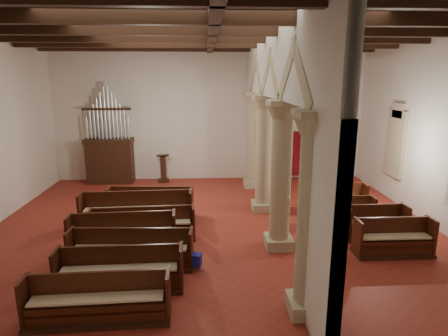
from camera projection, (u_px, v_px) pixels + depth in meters
floor at (213, 227)px, 11.89m from camera, size 14.00×14.00×0.00m
ceiling at (212, 27)px, 10.48m from camera, size 14.00×14.00×0.00m
wall_back at (210, 114)px, 17.01m from camera, size 14.00×0.02×6.00m
wall_front at (221, 195)px, 5.36m from camera, size 14.00×0.02×6.00m
wall_right at (440, 132)px, 11.52m from camera, size 0.02×12.00×6.00m
ceiling_beams at (212, 34)px, 10.52m from camera, size 13.80×11.80×0.30m
arcade at (273, 114)px, 11.14m from camera, size 0.90×11.90×6.00m
window_right_b at (396, 144)px, 14.13m from camera, size 0.03×1.00×2.20m
window_back at (317, 131)px, 17.41m from camera, size 1.00×0.03×2.20m
pipe_organ at (110, 153)px, 16.69m from camera, size 2.10×0.85×4.40m
lectern at (163, 170)px, 16.98m from camera, size 0.60×0.62×1.34m
dossal_curtain at (285, 154)px, 17.53m from camera, size 1.80×0.07×2.17m
processional_banner at (311, 162)px, 17.25m from camera, size 0.55×0.70×2.56m
hymnal_box_a at (137, 304)px, 7.39m from camera, size 0.41×0.37×0.34m
hymnal_box_b at (195, 260)px, 9.24m from camera, size 0.36×0.31×0.31m
hymnal_box_c at (155, 232)px, 10.84m from camera, size 0.38×0.34×0.33m
tube_heater_a at (64, 290)px, 8.07m from camera, size 1.14×0.12×0.11m
tube_heater_b at (54, 310)px, 7.38m from camera, size 0.90×0.16×0.09m
nave_pew_0 at (99, 306)px, 7.24m from camera, size 2.79×0.76×0.97m
nave_pew_1 at (121, 276)px, 8.32m from camera, size 2.80×0.74×1.00m
nave_pew_2 at (131, 255)px, 9.33m from camera, size 3.10×0.81×0.98m
nave_pew_3 at (123, 239)px, 10.20m from camera, size 2.89×0.87×1.06m
nave_pew_4 at (143, 230)px, 10.90m from camera, size 3.04×0.83×0.97m
nave_pew_5 at (137, 215)px, 11.89m from camera, size 3.51×0.91×1.13m
nave_pew_6 at (151, 208)px, 12.66m from camera, size 2.90×0.89×1.05m
aisle_pew_0 at (393, 243)px, 9.99m from camera, size 2.06×0.68×1.00m
aisle_pew_1 at (375, 227)px, 11.02m from camera, size 1.86×0.73×1.00m
aisle_pew_2 at (346, 216)px, 11.97m from camera, size 1.76×0.72×0.96m
aisle_pew_3 at (338, 204)px, 12.98m from camera, size 1.90×0.86×1.10m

